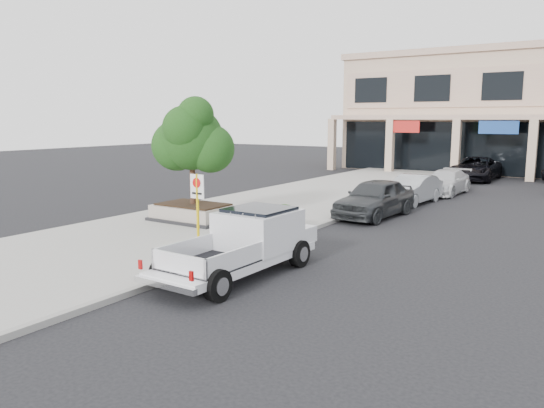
{
  "coord_description": "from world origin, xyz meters",
  "views": [
    {
      "loc": [
        7.98,
        -12.33,
        4.18
      ],
      "look_at": [
        -1.11,
        1.5,
        1.51
      ],
      "focal_mm": 35.0,
      "sensor_mm": 36.0,
      "label": 1
    }
  ],
  "objects": [
    {
      "name": "ground",
      "position": [
        0.0,
        0.0,
        0.0
      ],
      "size": [
        120.0,
        120.0,
        0.0
      ],
      "primitive_type": "plane",
      "color": "black",
      "rests_on": "ground"
    },
    {
      "name": "sidewalk",
      "position": [
        -5.5,
        6.0,
        0.07
      ],
      "size": [
        8.0,
        52.0,
        0.15
      ],
      "primitive_type": "cube",
      "color": "gray",
      "rests_on": "ground"
    },
    {
      "name": "curb",
      "position": [
        -1.55,
        6.0,
        0.07
      ],
      "size": [
        0.2,
        52.0,
        0.15
      ],
      "primitive_type": "cube",
      "color": "gray",
      "rests_on": "ground"
    },
    {
      "name": "planter",
      "position": [
        -6.14,
        3.4,
        0.48
      ],
      "size": [
        3.2,
        2.2,
        0.68
      ],
      "color": "black",
      "rests_on": "sidewalk"
    },
    {
      "name": "planter_tree",
      "position": [
        -6.01,
        3.56,
        3.41
      ],
      "size": [
        2.9,
        2.55,
        4.0
      ],
      "color": "#321D13",
      "rests_on": "planter"
    },
    {
      "name": "no_parking_sign",
      "position": [
        -3.2,
        0.33,
        1.63
      ],
      "size": [
        0.55,
        0.09,
        2.3
      ],
      "color": "#DAB40B",
      "rests_on": "sidewalk"
    },
    {
      "name": "hedge",
      "position": [
        -2.15,
        3.91,
        0.62
      ],
      "size": [
        1.1,
        0.99,
        0.93
      ],
      "primitive_type": "ellipsoid",
      "color": "#154313",
      "rests_on": "sidewalk"
    },
    {
      "name": "pickup_truck",
      "position": [
        -0.35,
        -1.36,
        0.87
      ],
      "size": [
        2.17,
        5.56,
        1.73
      ],
      "primitive_type": null,
      "rotation": [
        0.0,
        0.0,
        -0.02
      ],
      "color": "white",
      "rests_on": "ground"
    },
    {
      "name": "curb_car_a",
      "position": [
        -0.66,
        8.83,
        0.83
      ],
      "size": [
        2.29,
        4.97,
        1.65
      ],
      "primitive_type": "imported",
      "rotation": [
        0.0,
        0.0,
        -0.07
      ],
      "color": "#2D3032",
      "rests_on": "ground"
    },
    {
      "name": "curb_car_b",
      "position": [
        -0.53,
        13.3,
        0.71
      ],
      "size": [
        1.9,
        4.43,
        1.42
      ],
      "primitive_type": "imported",
      "rotation": [
        0.0,
        0.0,
        -0.09
      ],
      "color": "#A5A8AD",
      "rests_on": "ground"
    },
    {
      "name": "curb_car_c",
      "position": [
        -0.1,
        17.63,
        0.67
      ],
      "size": [
        2.09,
        4.72,
        1.35
      ],
      "primitive_type": "imported",
      "rotation": [
        0.0,
        0.0,
        -0.04
      ],
      "color": "silver",
      "rests_on": "ground"
    },
    {
      "name": "curb_car_d",
      "position": [
        -0.25,
        25.62,
        0.8
      ],
      "size": [
        2.73,
        5.78,
        1.6
      ],
      "primitive_type": "imported",
      "rotation": [
        0.0,
        0.0,
        0.01
      ],
      "color": "black",
      "rests_on": "ground"
    }
  ]
}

